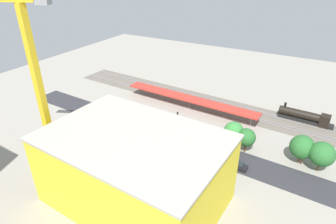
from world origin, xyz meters
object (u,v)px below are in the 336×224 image
object	(u,v)px
locomotive	(306,117)
street_tree_2	(305,148)
box_truck_1	(151,142)
street_tree_1	(246,137)
street_tree_0	(302,147)
platform_canopy_near	(189,99)
parked_car_2	(185,148)
parked_car_0	(238,166)
box_truck_0	(179,152)
construction_building	(135,170)
parked_car_4	(137,134)
parked_car_3	(162,142)
traffic_light	(177,119)
street_tree_3	(234,131)
parked_car_1	(214,157)
tower_crane	(32,82)
street_tree_4	(322,154)

from	to	relation	value
locomotive	street_tree_2	bearing A→B (deg)	93.71
box_truck_1	street_tree_1	world-z (taller)	street_tree_1
street_tree_0	platform_canopy_near	bearing A→B (deg)	-19.95
parked_car_2	box_truck_1	size ratio (longest dim) A/B	0.50
parked_car_0	box_truck_0	xyz separation A→B (m)	(14.83, 2.92, 0.84)
street_tree_2	platform_canopy_near	bearing A→B (deg)	-20.01
construction_building	platform_canopy_near	bearing A→B (deg)	-75.64
parked_car_4	box_truck_1	xyz separation A→B (m)	(-6.52, 2.82, 0.85)
parked_car_3	traffic_light	bearing A→B (deg)	-93.40
parked_car_2	box_truck_0	xyz separation A→B (m)	(0.18, 3.27, 0.82)
street_tree_3	traffic_light	distance (m)	16.62
parked_car_0	street_tree_3	world-z (taller)	street_tree_3
platform_canopy_near	traffic_light	bearing A→B (deg)	102.27
parked_car_1	tower_crane	xyz separation A→B (m)	(32.92, 22.72, 22.01)
parked_car_4	construction_building	bearing A→B (deg)	124.53
locomotive	parked_car_3	xyz separation A→B (m)	(33.22, 33.08, -1.03)
parked_car_2	box_truck_1	xyz separation A→B (m)	(8.77, 3.03, 0.87)
platform_canopy_near	traffic_light	distance (m)	15.28
construction_building	street_tree_2	size ratio (longest dim) A/B	4.96
box_truck_1	street_tree_4	bearing A→B (deg)	-164.51
box_truck_0	street_tree_4	size ratio (longest dim) A/B	1.19
platform_canopy_near	parked_car_4	bearing A→B (deg)	76.08
parked_car_0	parked_car_4	size ratio (longest dim) A/B	1.02
street_tree_0	parked_car_2	bearing A→B (deg)	19.01
street_tree_4	parked_car_4	bearing A→B (deg)	10.12
platform_canopy_near	parked_car_3	size ratio (longest dim) A/B	10.31
street_tree_0	parked_car_1	bearing A→B (deg)	25.72
construction_building	street_tree_2	distance (m)	41.63
locomotive	parked_car_2	xyz separation A→B (m)	(26.36, 32.48, -1.00)
street_tree_1	street_tree_4	size ratio (longest dim) A/B	0.87
construction_building	street_tree_2	bearing A→B (deg)	-131.15
box_truck_1	parked_car_2	bearing A→B (deg)	-160.95
construction_building	traffic_light	distance (m)	28.91
parked_car_3	street_tree_2	size ratio (longest dim) A/B	0.67
construction_building	box_truck_1	world-z (taller)	construction_building
construction_building	street_tree_0	distance (m)	41.36
locomotive	tower_crane	size ratio (longest dim) A/B	0.41
parked_car_0	traffic_light	world-z (taller)	traffic_light
locomotive	street_tree_3	size ratio (longest dim) A/B	2.26
locomotive	traffic_light	xyz separation A→B (m)	(32.72, 24.70, 2.52)
parked_car_2	box_truck_1	distance (m)	9.32
street_tree_0	street_tree_4	world-z (taller)	street_tree_4
parked_car_1	street_tree_1	size ratio (longest dim) A/B	0.67
street_tree_2	street_tree_4	bearing A→B (deg)	166.53
box_truck_0	parked_car_4	bearing A→B (deg)	-11.46
platform_canopy_near	box_truck_0	world-z (taller)	platform_canopy_near
parked_car_0	street_tree_0	distance (m)	16.31
platform_canopy_near	box_truck_0	bearing A→B (deg)	109.95
platform_canopy_near	tower_crane	size ratio (longest dim) A/B	1.21
street_tree_1	locomotive	bearing A→B (deg)	-116.25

